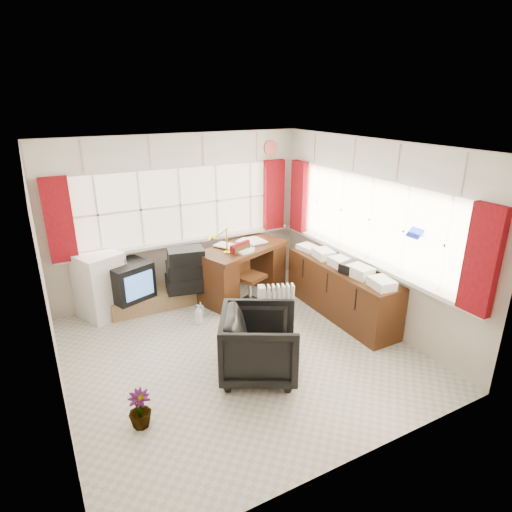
{
  "coord_description": "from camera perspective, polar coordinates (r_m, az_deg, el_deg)",
  "views": [
    {
      "loc": [
        -1.98,
        -4.14,
        2.99
      ],
      "look_at": [
        0.54,
        0.55,
        1.0
      ],
      "focal_mm": 30.0,
      "sensor_mm": 36.0,
      "label": 1
    }
  ],
  "objects": [
    {
      "name": "ground",
      "position": [
        5.48,
        -2.29,
        -12.6
      ],
      "size": [
        4.0,
        4.0,
        0.0
      ],
      "primitive_type": "plane",
      "color": "beige",
      "rests_on": "ground"
    },
    {
      "name": "room_walls",
      "position": [
        4.83,
        -2.54,
        2.48
      ],
      "size": [
        4.0,
        4.0,
        4.0
      ],
      "color": "beige",
      "rests_on": "ground"
    },
    {
      "name": "window_back",
      "position": [
        6.72,
        -9.71,
        2.47
      ],
      "size": [
        3.7,
        0.12,
        3.6
      ],
      "color": "beige",
      "rests_on": "room_walls"
    },
    {
      "name": "window_right",
      "position": [
        6.06,
        14.32,
        0.1
      ],
      "size": [
        0.12,
        3.7,
        3.6
      ],
      "color": "beige",
      "rests_on": "room_walls"
    },
    {
      "name": "curtains",
      "position": [
        6.04,
        1.56,
        5.75
      ],
      "size": [
        3.83,
        3.83,
        1.15
      ],
      "color": "maroon",
      "rests_on": "room_walls"
    },
    {
      "name": "overhead_cabinets",
      "position": [
        5.96,
        1.84,
        13.34
      ],
      "size": [
        3.98,
        3.98,
        0.48
      ],
      "color": "white",
      "rests_on": "room_walls"
    },
    {
      "name": "desk",
      "position": [
        6.72,
        -1.85,
        -1.68
      ],
      "size": [
        1.57,
        1.15,
        0.86
      ],
      "color": "#472710",
      "rests_on": "ground"
    },
    {
      "name": "desk_lamp",
      "position": [
        6.25,
        -3.94,
        2.76
      ],
      "size": [
        0.16,
        0.15,
        0.39
      ],
      "color": "#DCCF09",
      "rests_on": "desk"
    },
    {
      "name": "task_chair",
      "position": [
        6.45,
        -1.49,
        -2.18
      ],
      "size": [
        0.52,
        0.54,
        0.95
      ],
      "color": "black",
      "rests_on": "ground"
    },
    {
      "name": "office_chair",
      "position": [
        4.89,
        0.48,
        -11.65
      ],
      "size": [
        1.15,
        1.15,
        0.78
      ],
      "primitive_type": "imported",
      "rotation": [
        0.0,
        0.0,
        1.06
      ],
      "color": "black",
      "rests_on": "ground"
    },
    {
      "name": "radiator",
      "position": [
        5.84,
        2.95,
        -7.37
      ],
      "size": [
        0.47,
        0.31,
        0.65
      ],
      "color": "white",
      "rests_on": "ground"
    },
    {
      "name": "credenza",
      "position": [
        6.27,
        11.2,
        -4.37
      ],
      "size": [
        0.5,
        2.0,
        0.85
      ],
      "color": "#472710",
      "rests_on": "ground"
    },
    {
      "name": "file_tray",
      "position": [
        5.9,
        13.28,
        -1.75
      ],
      "size": [
        0.38,
        0.45,
        0.13
      ],
      "primitive_type": "cube",
      "rotation": [
        0.0,
        0.0,
        0.21
      ],
      "color": "black",
      "rests_on": "credenza"
    },
    {
      "name": "tv_bench",
      "position": [
        6.68,
        -13.13,
        -5.49
      ],
      "size": [
        1.4,
        0.5,
        0.25
      ],
      "primitive_type": "cube",
      "color": "#AA8555",
      "rests_on": "ground"
    },
    {
      "name": "crt_tv",
      "position": [
        6.41,
        -16.65,
        -3.16
      ],
      "size": [
        0.73,
        0.7,
        0.53
      ],
      "color": "black",
      "rests_on": "tv_bench"
    },
    {
      "name": "hifi_stack",
      "position": [
        6.46,
        -9.24,
        -1.96
      ],
      "size": [
        0.68,
        0.5,
        0.65
      ],
      "color": "black",
      "rests_on": "tv_bench"
    },
    {
      "name": "mini_fridge",
      "position": [
        6.49,
        -20.02,
        -3.65
      ],
      "size": [
        0.73,
        0.73,
        0.95
      ],
      "color": "white",
      "rests_on": "ground"
    },
    {
      "name": "spray_bottle_a",
      "position": [
        6.07,
        -7.67,
        -7.7
      ],
      "size": [
        0.16,
        0.16,
        0.29
      ],
      "primitive_type": "imported",
      "rotation": [
        0.0,
        0.0,
        0.6
      ],
      "color": "white",
      "rests_on": "ground"
    },
    {
      "name": "spray_bottle_b",
      "position": [
        6.31,
        -7.39,
        -6.97
      ],
      "size": [
        0.11,
        0.11,
        0.2
      ],
      "primitive_type": "imported",
      "rotation": [
        0.0,
        0.0,
        -0.22
      ],
      "color": "#8ACEC4",
      "rests_on": "ground"
    },
    {
      "name": "flower_vase",
      "position": [
        4.47,
        -15.24,
        -19.11
      ],
      "size": [
        0.23,
        0.23,
        0.39
      ],
      "primitive_type": "imported",
      "rotation": [
        0.0,
        0.0,
        0.07
      ],
      "color": "black",
      "rests_on": "ground"
    }
  ]
}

